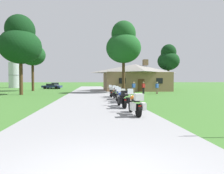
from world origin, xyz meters
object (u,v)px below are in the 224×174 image
object	(u,v)px
motorcycle_orange_nearest_to_camera	(136,104)
parked_silver_suv_far_left	(55,85)
motorcycle_orange_fourth_in_row	(116,94)
bystander_red_shirt_near_lodge	(143,87)
tree_by_lodge_front	(124,44)
tree_left_far	(32,52)
tree_right_of_lodge	(168,59)
motorcycle_blue_second_in_row	(122,99)
bystander_blue_shirt_beside_signpost	(134,87)
metal_silo_distant	(15,74)
parked_navy_sedan_far_left	(52,86)
motorcycle_white_farthest_in_row	(111,92)
tree_left_near	(20,42)
motorcycle_blue_third_in_row	(120,95)
bystander_blue_shirt_by_tree	(157,87)

from	to	relation	value
motorcycle_orange_nearest_to_camera	parked_silver_suv_far_left	xyz separation A→B (m)	(-10.81, 36.86, 0.17)
motorcycle_orange_fourth_in_row	bystander_red_shirt_near_lodge	size ratio (longest dim) A/B	1.24
tree_by_lodge_front	tree_left_far	bearing A→B (deg)	154.74
motorcycle_orange_fourth_in_row	tree_right_of_lodge	xyz separation A→B (m)	(13.33, 19.36, 5.71)
motorcycle_blue_second_in_row	tree_left_far	bearing A→B (deg)	113.22
bystander_blue_shirt_beside_signpost	metal_silo_distant	bearing A→B (deg)	116.58
motorcycle_orange_fourth_in_row	parked_navy_sedan_far_left	distance (m)	28.52
motorcycle_blue_second_in_row	metal_silo_distant	bearing A→B (deg)	113.46
motorcycle_orange_nearest_to_camera	motorcycle_orange_fourth_in_row	distance (m)	8.05
tree_right_of_lodge	parked_navy_sedan_far_left	bearing A→B (deg)	164.10
tree_right_of_lodge	motorcycle_orange_nearest_to_camera	bearing A→B (deg)	-116.05
motorcycle_blue_second_in_row	bystander_red_shirt_near_lodge	bearing A→B (deg)	63.59
motorcycle_orange_fourth_in_row	parked_navy_sedan_far_left	world-z (taller)	motorcycle_orange_fourth_in_row
motorcycle_white_farthest_in_row	tree_right_of_lodge	bearing A→B (deg)	51.99
motorcycle_orange_fourth_in_row	tree_right_of_lodge	distance (m)	24.18
metal_silo_distant	parked_navy_sedan_far_left	world-z (taller)	metal_silo_distant
motorcycle_blue_second_in_row	parked_silver_suv_far_left	xyz separation A→B (m)	(-10.61, 34.03, 0.17)
tree_right_of_lodge	parked_navy_sedan_far_left	world-z (taller)	tree_right_of_lodge
motorcycle_blue_second_in_row	tree_left_near	bearing A→B (deg)	124.39
bystander_blue_shirt_beside_signpost	tree_left_far	bearing A→B (deg)	133.17
motorcycle_blue_third_in_row	tree_left_near	size ratio (longest dim) A/B	0.20
parked_silver_suv_far_left	tree_left_near	bearing A→B (deg)	-103.81
tree_right_of_lodge	motorcycle_white_farthest_in_row	bearing A→B (deg)	-129.08
motorcycle_white_farthest_in_row	parked_navy_sedan_far_left	distance (m)	25.94
tree_right_of_lodge	motorcycle_blue_third_in_row	bearing A→B (deg)	-121.54
bystander_blue_shirt_by_tree	motorcycle_blue_second_in_row	bearing A→B (deg)	37.98
motorcycle_blue_second_in_row	motorcycle_white_farthest_in_row	size ratio (longest dim) A/B	1.00
motorcycle_blue_third_in_row	tree_by_lodge_front	size ratio (longest dim) A/B	0.19
motorcycle_orange_nearest_to_camera	bystander_red_shirt_near_lodge	size ratio (longest dim) A/B	1.24
motorcycle_orange_nearest_to_camera	metal_silo_distant	distance (m)	48.20
bystander_red_shirt_near_lodge	tree_by_lodge_front	bearing A→B (deg)	-62.82
motorcycle_orange_fourth_in_row	motorcycle_blue_third_in_row	bearing A→B (deg)	-91.48
motorcycle_white_farthest_in_row	tree_left_near	bearing A→B (deg)	155.33
motorcycle_blue_third_in_row	bystander_red_shirt_near_lodge	distance (m)	11.72
bystander_blue_shirt_by_tree	tree_left_far	distance (m)	22.62
motorcycle_white_farthest_in_row	parked_silver_suv_far_left	xyz separation A→B (m)	(-10.72, 26.05, 0.16)
tree_left_far	motorcycle_orange_nearest_to_camera	bearing A→B (deg)	-64.01
metal_silo_distant	parked_silver_suv_far_left	size ratio (longest dim) A/B	1.53
bystander_blue_shirt_by_tree	motorcycle_white_farthest_in_row	bearing A→B (deg)	11.55
motorcycle_orange_nearest_to_camera	motorcycle_blue_second_in_row	world-z (taller)	same
parked_navy_sedan_far_left	tree_left_far	bearing A→B (deg)	-179.28
motorcycle_orange_nearest_to_camera	bystander_blue_shirt_beside_signpost	world-z (taller)	bystander_blue_shirt_beside_signpost
motorcycle_blue_second_in_row	tree_by_lodge_front	bearing A→B (deg)	74.72
motorcycle_orange_fourth_in_row	metal_silo_distant	world-z (taller)	metal_silo_distant
bystander_blue_shirt_beside_signpost	parked_silver_suv_far_left	bearing A→B (deg)	107.90
motorcycle_orange_fourth_in_row	bystander_blue_shirt_by_tree	distance (m)	10.09
bystander_blue_shirt_by_tree	tree_left_far	bearing A→B (deg)	-51.15
bystander_blue_shirt_by_tree	parked_silver_suv_far_left	world-z (taller)	bystander_blue_shirt_by_tree
bystander_blue_shirt_beside_signpost	parked_navy_sedan_far_left	xyz separation A→B (m)	(-14.75, 17.55, -0.29)
bystander_blue_shirt_by_tree	motorcycle_orange_nearest_to_camera	bearing A→B (deg)	43.11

